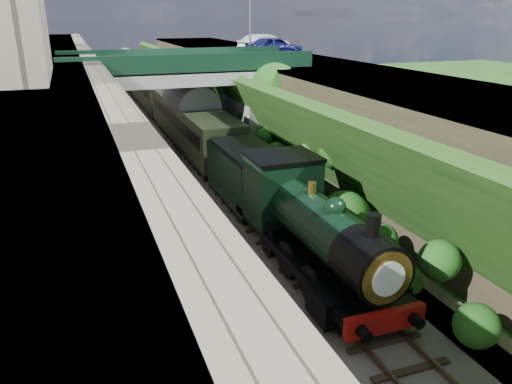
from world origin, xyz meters
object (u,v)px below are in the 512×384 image
at_px(road_bridge, 192,99).
at_px(lamppost, 251,14).
at_px(tender, 248,179).
at_px(car_blue, 274,47).
at_px(car_silver, 264,44).
at_px(locomotive, 312,229).
at_px(tree, 276,93).

xyz_separation_m(road_bridge, lamppost, (6.58, 6.47, 5.49)).
bearing_deg(tender, car_blue, 63.70).
height_order(lamppost, car_silver, lamppost).
bearing_deg(lamppost, tender, -109.97).
distance_m(car_blue, car_silver, 3.92).
bearing_deg(road_bridge, car_blue, 29.74).
xyz_separation_m(lamppost, locomotive, (-6.32, -24.76, -7.67)).
xyz_separation_m(road_bridge, tender, (0.26, -10.93, -2.46)).
height_order(lamppost, car_blue, lamppost).
relative_size(lamppost, car_blue, 1.25).
bearing_deg(locomotive, car_blue, 71.50).
xyz_separation_m(lamppost, tender, (-6.32, -17.40, -7.95)).
distance_m(road_bridge, tree, 5.82).
height_order(tree, car_silver, car_silver).
height_order(locomotive, tender, locomotive).
relative_size(lamppost, tender, 1.00).
distance_m(lamppost, car_blue, 3.44).
bearing_deg(locomotive, road_bridge, 90.80).
xyz_separation_m(lamppost, car_silver, (1.93, 1.89, -2.49)).
bearing_deg(lamppost, tree, -99.65).
bearing_deg(car_silver, tender, 130.35).
relative_size(car_blue, tender, 0.80).
distance_m(tree, car_blue, 8.38).
bearing_deg(car_blue, road_bridge, 109.33).
relative_size(tree, lamppost, 1.10).
bearing_deg(tender, lamppost, 70.03).
relative_size(tree, car_blue, 1.38).
distance_m(road_bridge, car_silver, 12.31).
relative_size(car_blue, locomotive, 0.47).
xyz_separation_m(tree, tender, (-4.71, -7.95, -3.03)).
relative_size(car_blue, car_silver, 0.95).
bearing_deg(lamppost, road_bridge, -135.46).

